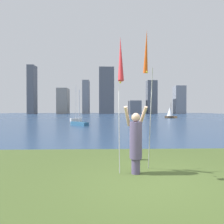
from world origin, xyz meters
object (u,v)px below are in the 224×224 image
Objects in this scene: kite_flag_right at (146,55)px; sailboat_1 at (79,123)px; person at (136,140)px; sailboat_4 at (170,112)px; bag at (138,156)px; sailboat_2 at (76,119)px; kite_flag_left at (121,62)px.

kite_flag_right is 18.26m from sailboat_1.
sailboat_4 is (14.08, 39.52, 0.33)m from person.
sailboat_4 is at bearing 70.06° from bag.
kite_flag_right reaches higher than person.
kite_flag_right reaches higher than sailboat_4.
sailboat_1 is 0.74× the size of sailboat_2.
kite_flag_left is at bearing -78.82° from sailboat_1.
bag is at bearing 68.98° from person.
sailboat_4 reaches higher than bag.
kite_flag_right reaches higher than sailboat_1.
sailboat_1 is (-4.47, 16.56, 0.14)m from bag.
person is 41.95m from sailboat_4.
kite_flag_left is (-0.48, -0.39, 2.23)m from person.
kite_flag_left is at bearing -78.63° from sailboat_2.
person is 0.34× the size of sailboat_2.
sailboat_2 reaches higher than person.
kite_flag_right is 41.09m from sailboat_4.
bag is at bearing -75.95° from sailboat_2.
kite_flag_left is 3.73m from bag.
person is at bearing 39.05° from kite_flag_left.
sailboat_4 is (13.60, 38.70, -2.44)m from kite_flag_right.
kite_flag_left is 1.10× the size of sailboat_4.
bag is at bearing -74.91° from sailboat_1.
kite_flag_left is 0.90× the size of sailboat_1.
bag is at bearing 67.84° from kite_flag_left.
person is 26.55m from sailboat_2.
sailboat_1 reaches higher than person.
kite_flag_right is at bearing -78.12° from bag.
kite_flag_left is 0.86× the size of kite_flag_right.
sailboat_1 reaches higher than sailboat_4.
sailboat_2 is at bearing 101.37° from kite_flag_left.
sailboat_1 is 1.22× the size of sailboat_4.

